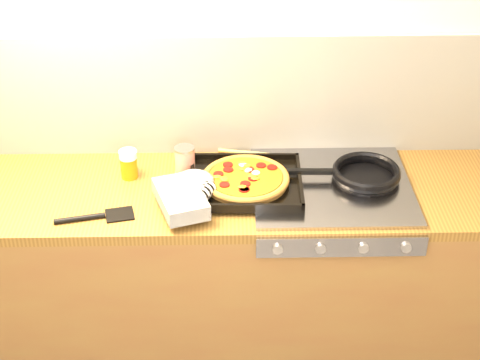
{
  "coord_description": "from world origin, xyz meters",
  "views": [
    {
      "loc": [
        0.05,
        -1.25,
        2.41
      ],
      "look_at": [
        0.1,
        1.08,
        0.95
      ],
      "focal_mm": 55.0,
      "sensor_mm": 36.0,
      "label": 1
    }
  ],
  "objects_px": {
    "pizza_on_tray": "(228,184)",
    "tomato_can": "(185,160)",
    "juice_glass": "(129,164)",
    "frying_pan": "(365,174)"
  },
  "relations": [
    {
      "from": "pizza_on_tray",
      "to": "tomato_can",
      "type": "bearing_deg",
      "value": 136.58
    },
    {
      "from": "pizza_on_tray",
      "to": "juice_glass",
      "type": "xyz_separation_m",
      "value": [
        -0.38,
        0.13,
        0.01
      ]
    },
    {
      "from": "frying_pan",
      "to": "tomato_can",
      "type": "distance_m",
      "value": 0.7
    },
    {
      "from": "frying_pan",
      "to": "tomato_can",
      "type": "xyz_separation_m",
      "value": [
        -0.69,
        0.09,
        0.02
      ]
    },
    {
      "from": "frying_pan",
      "to": "tomato_can",
      "type": "relative_size",
      "value": 3.9
    },
    {
      "from": "tomato_can",
      "to": "juice_glass",
      "type": "distance_m",
      "value": 0.22
    },
    {
      "from": "pizza_on_tray",
      "to": "frying_pan",
      "type": "xyz_separation_m",
      "value": [
        0.52,
        0.07,
        -0.01
      ]
    },
    {
      "from": "frying_pan",
      "to": "juice_glass",
      "type": "bearing_deg",
      "value": 176.22
    },
    {
      "from": "frying_pan",
      "to": "tomato_can",
      "type": "bearing_deg",
      "value": 172.78
    },
    {
      "from": "frying_pan",
      "to": "juice_glass",
      "type": "relative_size",
      "value": 3.8
    }
  ]
}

